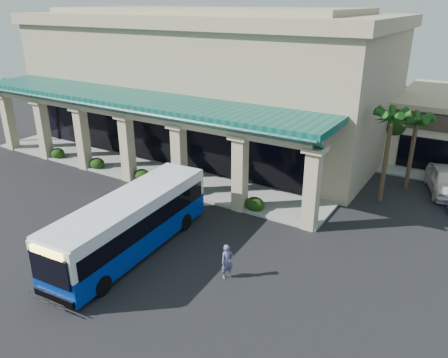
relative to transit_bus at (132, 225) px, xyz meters
The scene contains 10 objects.
ground 2.42m from the transit_bus, 68.65° to the left, with size 110.00×110.00×0.00m, color black.
main_building 19.67m from the transit_bus, 112.33° to the left, with size 30.80×14.80×11.35m, color tan, non-canonical shape.
arcade 11.35m from the transit_bus, 130.39° to the left, with size 30.00×6.20×5.70m, color #0B453E, non-canonical shape.
palm_0 15.85m from the transit_bus, 54.27° to the left, with size 2.40×2.40×6.60m, color #143C10, non-canonical shape.
palm_1 18.84m from the transit_bus, 57.13° to the left, with size 2.40×2.40×5.80m, color #143C10, non-canonical shape.
palm_2 23.38m from the transit_bus, 159.20° to the left, with size 2.40×2.40×6.20m, color #143C10, non-canonical shape.
broadleaf_tree 22.36m from the transit_bus, 68.48° to the left, with size 2.60×2.60×4.81m, color black, non-canonical shape.
transit_bus is the anchor object (origin of this frame).
pedestrian 5.34m from the transit_bus, ahead, with size 0.61×0.40×1.67m, color slate.
car_silver 20.55m from the transit_bus, 52.50° to the left, with size 2.03×5.04×1.72m, color white.
Camera 1 is at (13.39, -15.72, 11.80)m, focal length 35.00 mm.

